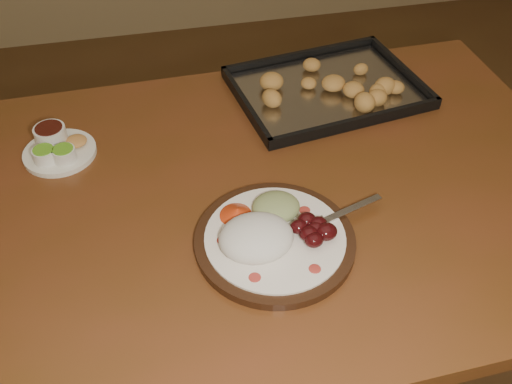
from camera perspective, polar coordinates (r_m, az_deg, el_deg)
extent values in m
plane|color=#553A1D|center=(1.81, 2.46, -14.10)|extent=(4.00, 4.00, 0.00)
cube|color=brown|center=(1.13, -3.03, -1.16)|extent=(1.52, 0.94, 0.04)
cylinder|color=#4F2917|center=(1.85, 16.01, 2.30)|extent=(0.07, 0.07, 0.71)
cylinder|color=black|center=(1.02, 1.90, -4.92)|extent=(0.29, 0.29, 0.02)
cylinder|color=white|center=(1.02, 1.91, -4.56)|extent=(0.25, 0.25, 0.01)
ellipsoid|color=#B5332B|center=(0.96, -0.13, -8.54)|extent=(0.02, 0.02, 0.00)
ellipsoid|color=#B5332B|center=(0.97, 5.90, -7.65)|extent=(0.02, 0.02, 0.00)
ellipsoid|color=#B5332B|center=(1.06, 4.89, -1.81)|extent=(0.02, 0.02, 0.00)
ellipsoid|color=#B5332B|center=(1.01, -3.36, -4.84)|extent=(0.02, 0.02, 0.00)
ellipsoid|color=white|center=(0.99, 0.02, -4.60)|extent=(0.14, 0.13, 0.06)
ellipsoid|color=#460A0D|center=(1.00, 5.34, -4.18)|extent=(0.04, 0.03, 0.03)
ellipsoid|color=#460A0D|center=(1.02, 6.21, -3.22)|extent=(0.04, 0.03, 0.03)
ellipsoid|color=#460A0D|center=(1.02, 5.08, -2.81)|extent=(0.04, 0.03, 0.03)
ellipsoid|color=#460A0D|center=(1.01, 7.03, -3.96)|extent=(0.04, 0.03, 0.03)
ellipsoid|color=#460A0D|center=(1.01, 4.31, -3.48)|extent=(0.04, 0.03, 0.03)
ellipsoid|color=#460A0D|center=(1.01, 6.01, -3.65)|extent=(0.04, 0.03, 0.03)
ellipsoid|color=#460A0D|center=(0.99, 5.82, -4.79)|extent=(0.04, 0.03, 0.03)
ellipsoid|color=tan|center=(1.05, 2.01, -1.52)|extent=(0.10, 0.09, 0.04)
cone|color=red|center=(1.04, -1.89, -2.04)|extent=(0.09, 0.09, 0.03)
cube|color=silver|center=(1.07, 9.42, -1.75)|extent=(0.14, 0.06, 0.00)
cube|color=silver|center=(1.03, 6.14, -3.16)|extent=(0.04, 0.03, 0.00)
cylinder|color=silver|center=(1.02, 5.31, -4.02)|extent=(0.03, 0.01, 0.00)
cylinder|color=silver|center=(1.02, 5.11, -3.79)|extent=(0.03, 0.01, 0.00)
cylinder|color=silver|center=(1.03, 4.91, -3.56)|extent=(0.03, 0.01, 0.00)
cylinder|color=silver|center=(1.03, 4.72, -3.34)|extent=(0.03, 0.01, 0.00)
cylinder|color=white|center=(1.27, -19.01, 3.75)|extent=(0.15, 0.15, 0.01)
cylinder|color=white|center=(1.25, -20.37, 3.48)|extent=(0.05, 0.05, 0.03)
cylinder|color=#5CA921|center=(1.24, -20.52, 3.98)|extent=(0.04, 0.04, 0.00)
cylinder|color=white|center=(1.23, -18.61, 3.57)|extent=(0.05, 0.05, 0.03)
cylinder|color=#5CA921|center=(1.23, -18.76, 4.07)|extent=(0.04, 0.04, 0.00)
cylinder|color=silver|center=(1.29, -19.83, 5.36)|extent=(0.07, 0.07, 0.04)
cylinder|color=#330E09|center=(1.28, -20.03, 6.03)|extent=(0.06, 0.06, 0.00)
ellipsoid|color=gold|center=(1.27, -17.54, 4.89)|extent=(0.05, 0.05, 0.02)
cube|color=black|center=(1.41, 7.08, 10.00)|extent=(0.47, 0.38, 0.01)
cube|color=black|center=(1.51, 4.50, 13.49)|extent=(0.43, 0.08, 0.02)
cube|color=black|center=(1.29, 10.14, 6.94)|extent=(0.43, 0.08, 0.02)
cube|color=black|center=(1.50, 14.45, 11.82)|extent=(0.06, 0.31, 0.02)
cube|color=black|center=(1.32, -1.06, 8.78)|extent=(0.06, 0.31, 0.02)
cube|color=#B3B4B8|center=(1.40, 7.10, 10.19)|extent=(0.44, 0.34, 0.00)
ellipsoid|color=gold|center=(1.42, 9.13, 11.20)|extent=(0.05, 0.05, 0.03)
ellipsoid|color=gold|center=(1.46, 10.22, 12.13)|extent=(0.06, 0.06, 0.03)
ellipsoid|color=gold|center=(1.47, 7.27, 12.70)|extent=(0.06, 0.06, 0.03)
ellipsoid|color=gold|center=(1.44, 6.81, 12.01)|extent=(0.05, 0.05, 0.03)
ellipsoid|color=gold|center=(1.44, 4.59, 12.15)|extent=(0.06, 0.06, 0.03)
ellipsoid|color=gold|center=(1.39, 5.20, 11.08)|extent=(0.07, 0.07, 0.03)
ellipsoid|color=gold|center=(1.36, 2.65, 10.34)|extent=(0.06, 0.06, 0.03)
ellipsoid|color=gold|center=(1.35, 4.85, 9.79)|extent=(0.06, 0.06, 0.03)
ellipsoid|color=gold|center=(1.33, 3.93, 9.29)|extent=(0.07, 0.07, 0.03)
ellipsoid|color=gold|center=(1.32, 7.33, 8.89)|extent=(0.06, 0.06, 0.03)
ellipsoid|color=gold|center=(1.37, 8.12, 10.06)|extent=(0.05, 0.05, 0.03)
ellipsoid|color=gold|center=(1.38, 10.62, 10.10)|extent=(0.06, 0.06, 0.03)
ellipsoid|color=gold|center=(1.39, 10.42, 10.34)|extent=(0.06, 0.06, 0.03)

